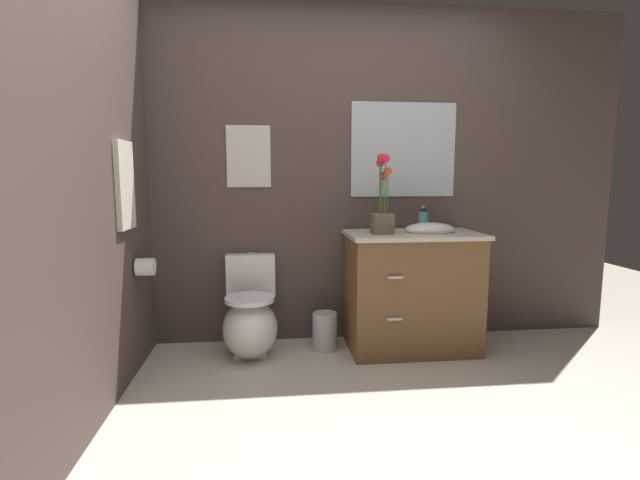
{
  "coord_description": "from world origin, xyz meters",
  "views": [
    {
      "loc": [
        -0.47,
        -2.02,
        1.25
      ],
      "look_at": [
        -0.13,
        1.11,
        0.82
      ],
      "focal_mm": 26.09,
      "sensor_mm": 36.0,
      "label": 1
    }
  ],
  "objects_px": {
    "trash_bin": "(325,331)",
    "wall_mirror": "(403,150)",
    "toilet": "(250,320)",
    "toilet_paper_roll": "(145,267)",
    "wall_poster": "(249,156)",
    "vanity_cabinet": "(412,290)",
    "hanging_towel": "(125,185)",
    "flower_vase": "(383,209)",
    "soap_bottle": "(423,221)"
  },
  "relations": [
    {
      "from": "trash_bin",
      "to": "wall_mirror",
      "type": "distance_m",
      "value": 1.47
    },
    {
      "from": "toilet",
      "to": "toilet_paper_roll",
      "type": "bearing_deg",
      "value": -163.08
    },
    {
      "from": "trash_bin",
      "to": "wall_poster",
      "type": "distance_m",
      "value": 1.39
    },
    {
      "from": "toilet",
      "to": "vanity_cabinet",
      "type": "bearing_deg",
      "value": -1.3
    },
    {
      "from": "toilet",
      "to": "wall_poster",
      "type": "height_order",
      "value": "wall_poster"
    },
    {
      "from": "toilet",
      "to": "hanging_towel",
      "type": "xyz_separation_m",
      "value": [
        -0.7,
        -0.34,
        0.96
      ]
    },
    {
      "from": "toilet",
      "to": "flower_vase",
      "type": "xyz_separation_m",
      "value": [
        0.92,
        -0.07,
        0.78
      ]
    },
    {
      "from": "soap_bottle",
      "to": "wall_poster",
      "type": "height_order",
      "value": "wall_poster"
    },
    {
      "from": "toilet",
      "to": "wall_poster",
      "type": "relative_size",
      "value": 1.55
    },
    {
      "from": "toilet",
      "to": "wall_mirror",
      "type": "distance_m",
      "value": 1.69
    },
    {
      "from": "toilet",
      "to": "soap_bottle",
      "type": "bearing_deg",
      "value": 3.5
    },
    {
      "from": "soap_bottle",
      "to": "hanging_towel",
      "type": "distance_m",
      "value": 2.03
    },
    {
      "from": "toilet",
      "to": "trash_bin",
      "type": "distance_m",
      "value": 0.55
    },
    {
      "from": "toilet",
      "to": "hanging_towel",
      "type": "relative_size",
      "value": 1.33
    },
    {
      "from": "toilet",
      "to": "toilet_paper_roll",
      "type": "xyz_separation_m",
      "value": [
        -0.65,
        -0.2,
        0.44
      ]
    },
    {
      "from": "vanity_cabinet",
      "to": "hanging_towel",
      "type": "bearing_deg",
      "value": -170.48
    },
    {
      "from": "toilet_paper_roll",
      "to": "vanity_cabinet",
      "type": "bearing_deg",
      "value": 5.38
    },
    {
      "from": "wall_mirror",
      "to": "toilet_paper_roll",
      "type": "bearing_deg",
      "value": -165.57
    },
    {
      "from": "toilet",
      "to": "trash_bin",
      "type": "xyz_separation_m",
      "value": [
        0.53,
        0.03,
        -0.11
      ]
    },
    {
      "from": "trash_bin",
      "to": "hanging_towel",
      "type": "xyz_separation_m",
      "value": [
        -1.23,
        -0.37,
        1.06
      ]
    },
    {
      "from": "soap_bottle",
      "to": "vanity_cabinet",
      "type": "bearing_deg",
      "value": -135.01
    },
    {
      "from": "vanity_cabinet",
      "to": "soap_bottle",
      "type": "bearing_deg",
      "value": 44.99
    },
    {
      "from": "flower_vase",
      "to": "trash_bin",
      "type": "bearing_deg",
      "value": 164.73
    },
    {
      "from": "toilet",
      "to": "vanity_cabinet",
      "type": "height_order",
      "value": "vanity_cabinet"
    },
    {
      "from": "wall_poster",
      "to": "flower_vase",
      "type": "bearing_deg",
      "value": -20.35
    },
    {
      "from": "soap_bottle",
      "to": "trash_bin",
      "type": "distance_m",
      "value": 1.08
    },
    {
      "from": "vanity_cabinet",
      "to": "wall_mirror",
      "type": "height_order",
      "value": "wall_mirror"
    },
    {
      "from": "vanity_cabinet",
      "to": "toilet_paper_roll",
      "type": "xyz_separation_m",
      "value": [
        -1.81,
        -0.17,
        0.24
      ]
    },
    {
      "from": "flower_vase",
      "to": "wall_mirror",
      "type": "xyz_separation_m",
      "value": [
        0.24,
        0.34,
        0.42
      ]
    },
    {
      "from": "toilet",
      "to": "toilet_paper_roll",
      "type": "height_order",
      "value": "toilet_paper_roll"
    },
    {
      "from": "soap_bottle",
      "to": "wall_mirror",
      "type": "xyz_separation_m",
      "value": [
        -0.11,
        0.19,
        0.52
      ]
    },
    {
      "from": "wall_mirror",
      "to": "vanity_cabinet",
      "type": "bearing_deg",
      "value": -89.47
    },
    {
      "from": "vanity_cabinet",
      "to": "wall_mirror",
      "type": "distance_m",
      "value": 1.05
    },
    {
      "from": "soap_bottle",
      "to": "toilet",
      "type": "bearing_deg",
      "value": -176.5
    },
    {
      "from": "wall_poster",
      "to": "toilet_paper_roll",
      "type": "height_order",
      "value": "wall_poster"
    },
    {
      "from": "toilet",
      "to": "wall_mirror",
      "type": "relative_size",
      "value": 0.86
    },
    {
      "from": "soap_bottle",
      "to": "toilet_paper_roll",
      "type": "relative_size",
      "value": 1.49
    },
    {
      "from": "trash_bin",
      "to": "hanging_towel",
      "type": "bearing_deg",
      "value": -163.29
    },
    {
      "from": "wall_poster",
      "to": "wall_mirror",
      "type": "distance_m",
      "value": 1.16
    },
    {
      "from": "soap_bottle",
      "to": "toilet_paper_roll",
      "type": "xyz_separation_m",
      "value": [
        -1.91,
        -0.27,
        -0.25
      ]
    },
    {
      "from": "toilet",
      "to": "soap_bottle",
      "type": "xyz_separation_m",
      "value": [
        1.26,
        0.08,
        0.69
      ]
    },
    {
      "from": "flower_vase",
      "to": "wall_poster",
      "type": "relative_size",
      "value": 1.23
    },
    {
      "from": "hanging_towel",
      "to": "toilet_paper_roll",
      "type": "xyz_separation_m",
      "value": [
        0.06,
        0.14,
        -0.52
      ]
    },
    {
      "from": "toilet",
      "to": "soap_bottle",
      "type": "distance_m",
      "value": 1.44
    },
    {
      "from": "hanging_towel",
      "to": "vanity_cabinet",
      "type": "bearing_deg",
      "value": 9.52
    },
    {
      "from": "trash_bin",
      "to": "hanging_towel",
      "type": "distance_m",
      "value": 1.67
    },
    {
      "from": "hanging_towel",
      "to": "flower_vase",
      "type": "bearing_deg",
      "value": 9.28
    },
    {
      "from": "hanging_towel",
      "to": "wall_mirror",
      "type": "bearing_deg",
      "value": 18.06
    },
    {
      "from": "flower_vase",
      "to": "soap_bottle",
      "type": "xyz_separation_m",
      "value": [
        0.34,
        0.15,
        -0.1
      ]
    },
    {
      "from": "vanity_cabinet",
      "to": "wall_poster",
      "type": "height_order",
      "value": "wall_poster"
    }
  ]
}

